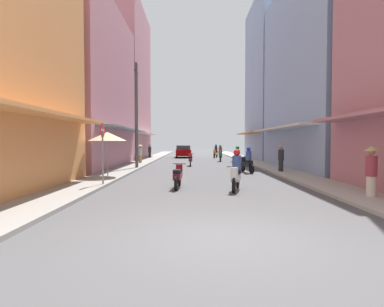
{
  "coord_description": "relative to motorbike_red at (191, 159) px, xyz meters",
  "views": [
    {
      "loc": [
        -0.56,
        -5.92,
        1.86
      ],
      "look_at": [
        -0.61,
        14.08,
        1.1
      ],
      "focal_mm": 28.47,
      "sensor_mm": 36.0,
      "label": 1
    }
  ],
  "objects": [
    {
      "name": "motorbike_orange",
      "position": [
        2.91,
        12.28,
        0.2
      ],
      "size": [
        0.74,
        1.75,
        1.58
      ],
      "color": "black",
      "rests_on": "ground"
    },
    {
      "name": "sidewalk_right",
      "position": [
        5.7,
        3.29,
        -0.44
      ],
      "size": [
        1.84,
        58.03,
        0.12
      ],
      "primitive_type": "cube",
      "color": "#ADA89E",
      "rests_on": "ground"
    },
    {
      "name": "motorbike_maroon",
      "position": [
        -0.45,
        -11.4,
        0.0
      ],
      "size": [
        0.55,
        1.81,
        0.96
      ],
      "color": "black",
      "rests_on": "ground"
    },
    {
      "name": "ground_plane",
      "position": [
        0.68,
        3.29,
        -0.5
      ],
      "size": [
        110.08,
        110.08,
        0.0
      ],
      "primitive_type": "plane",
      "color": "#4C4C4F"
    },
    {
      "name": "building_left_mid",
      "position": [
        -8.25,
        -1.27,
        5.28
      ],
      "size": [
        7.05,
        12.28,
        11.58
      ],
      "color": "#B7727F",
      "rests_on": "ground"
    },
    {
      "name": "pedestrian_crossing",
      "position": [
        -4.62,
        10.38,
        0.29
      ],
      "size": [
        0.34,
        0.34,
        1.59
      ],
      "color": "#262628",
      "rests_on": "ground"
    },
    {
      "name": "building_right_far",
      "position": [
        9.62,
        9.14,
        7.87
      ],
      "size": [
        7.05,
        9.52,
        16.76
      ],
      "color": "#8CA5CC",
      "rests_on": "ground"
    },
    {
      "name": "utility_pole",
      "position": [
        -3.67,
        -2.87,
        3.19
      ],
      "size": [
        0.2,
        1.2,
        7.23
      ],
      "color": "#4C4C4F",
      "rests_on": "ground"
    },
    {
      "name": "motorbike_black",
      "position": [
        3.46,
        -5.33,
        0.2
      ],
      "size": [
        0.67,
        1.77,
        1.58
      ],
      "color": "black",
      "rests_on": "ground"
    },
    {
      "name": "building_left_far",
      "position": [
        -8.25,
        10.65,
        7.79
      ],
      "size": [
        7.05,
        10.86,
        16.6
      ],
      "color": "#B7727F",
      "rests_on": "ground"
    },
    {
      "name": "motorbike_red",
      "position": [
        0.0,
        0.0,
        0.0
      ],
      "size": [
        0.55,
        1.81,
        0.96
      ],
      "color": "black",
      "rests_on": "ground"
    },
    {
      "name": "motorbike_blue",
      "position": [
        3.28,
        -2.54,
        0.2
      ],
      "size": [
        0.57,
        1.8,
        1.58
      ],
      "color": "black",
      "rests_on": "ground"
    },
    {
      "name": "sidewalk_left",
      "position": [
        -4.33,
        3.29,
        -0.44
      ],
      "size": [
        1.84,
        58.03,
        0.12
      ],
      "primitive_type": "cube",
      "color": "gray",
      "rests_on": "ground"
    },
    {
      "name": "pedestrian_midway",
      "position": [
        5.4,
        -5.66,
        0.33
      ],
      "size": [
        0.34,
        0.34,
        1.67
      ],
      "color": "#262628",
      "rests_on": "ground"
    },
    {
      "name": "street_sign_no_entry",
      "position": [
        -3.57,
        -11.12,
        1.21
      ],
      "size": [
        0.07,
        0.6,
        2.65
      ],
      "color": "gray",
      "rests_on": "ground"
    },
    {
      "name": "pedestrian_far",
      "position": [
        -4.27,
        2.08,
        0.44
      ],
      "size": [
        0.44,
        0.44,
        1.67
      ],
      "color": "#BF8C3F",
      "rests_on": "ground"
    },
    {
      "name": "parked_car",
      "position": [
        -0.95,
        12.8,
        0.24
      ],
      "size": [
        1.96,
        4.18,
        1.45
      ],
      "color": "#8C0000",
      "rests_on": "ground"
    },
    {
      "name": "motorbike_white",
      "position": [
        1.81,
        -12.05,
        0.2
      ],
      "size": [
        0.68,
        1.77,
        1.58
      ],
      "color": "black",
      "rests_on": "ground"
    },
    {
      "name": "motorbike_green",
      "position": [
        2.84,
        5.44,
        0.2
      ],
      "size": [
        0.55,
        1.81,
        1.58
      ],
      "color": "black",
      "rests_on": "ground"
    },
    {
      "name": "pedestrian_foreground",
      "position": [
        5.85,
        -13.98,
        0.48
      ],
      "size": [
        0.44,
        0.44,
        1.74
      ],
      "color": "beige",
      "rests_on": "ground"
    },
    {
      "name": "building_right_mid",
      "position": [
        9.62,
        -2.48,
        6.15
      ],
      "size": [
        7.05,
        12.68,
        13.31
      ],
      "color": "#8CA5CC",
      "rests_on": "ground"
    },
    {
      "name": "vendor_umbrella",
      "position": [
        -4.18,
        -8.18,
        1.64
      ],
      "size": [
        1.93,
        1.93,
        2.37
      ],
      "color": "#99999E",
      "rests_on": "ground"
    }
  ]
}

